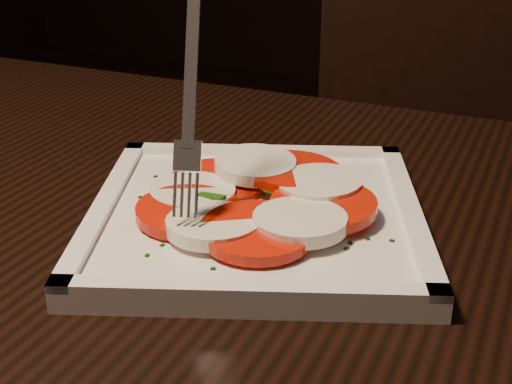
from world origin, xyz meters
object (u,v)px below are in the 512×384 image
plate (256,218)px  chair (442,183)px  table (151,348)px  fork (193,87)px

plate → chair: bearing=87.9°
table → plate: 0.14m
chair → plate: chair is taller
table → chair: chair is taller
table → fork: fork is taller
table → plate: bearing=41.2°
table → plate: plate is taller
chair → table: bearing=-117.0°
table → fork: bearing=46.0°
plate → fork: (-0.04, -0.03, 0.11)m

